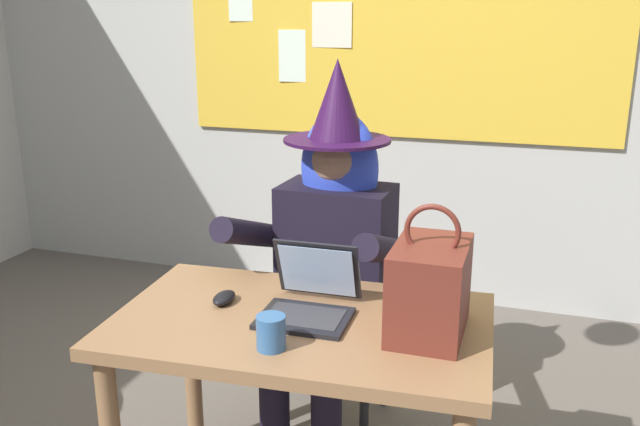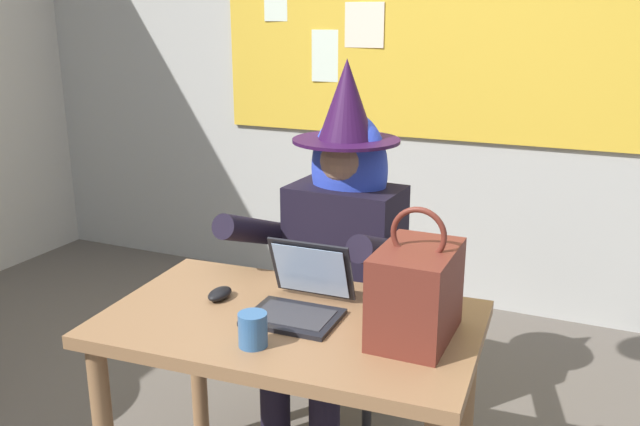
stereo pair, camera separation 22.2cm
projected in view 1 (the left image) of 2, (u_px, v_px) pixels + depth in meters
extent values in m
cube|color=#B2B2AD|center=(396.00, 60.00, 3.72)|extent=(5.28, 0.10, 2.73)
cube|color=gold|center=(395.00, 25.00, 3.61)|extent=(2.40, 0.02, 1.20)
cube|color=#F4E0C6|center=(332.00, 25.00, 3.71)|extent=(0.23, 0.01, 0.24)
cube|color=white|center=(294.00, 56.00, 3.82)|extent=(0.18, 0.01, 0.29)
cube|color=#8E6642|center=(301.00, 325.00, 2.01)|extent=(1.15, 0.74, 0.04)
cylinder|color=#8E6642|center=(193.00, 370.00, 2.48)|extent=(0.06, 0.06, 0.70)
cylinder|color=#8E6642|center=(467.00, 407.00, 2.25)|extent=(0.06, 0.06, 0.70)
cube|color=#4C1E19|center=(334.00, 320.00, 2.67)|extent=(0.42, 0.42, 0.04)
cube|color=#4C1E19|center=(348.00, 246.00, 2.77)|extent=(0.38, 0.04, 0.45)
cylinder|color=#262628|center=(364.00, 401.00, 2.53)|extent=(0.04, 0.04, 0.43)
cylinder|color=#262628|center=(280.00, 386.00, 2.63)|extent=(0.04, 0.04, 0.43)
cylinder|color=#262628|center=(384.00, 359.00, 2.84)|extent=(0.04, 0.04, 0.43)
cylinder|color=#262628|center=(308.00, 347.00, 2.94)|extent=(0.04, 0.04, 0.43)
cylinder|color=black|center=(326.00, 421.00, 2.37)|extent=(0.11, 0.11, 0.47)
cylinder|color=black|center=(275.00, 409.00, 2.44)|extent=(0.11, 0.11, 0.47)
cylinder|color=black|center=(343.00, 332.00, 2.45)|extent=(0.17, 0.43, 0.15)
cylinder|color=black|center=(292.00, 324.00, 2.52)|extent=(0.17, 0.43, 0.15)
cube|color=black|center=(336.00, 251.00, 2.61)|extent=(0.43, 0.28, 0.52)
cylinder|color=black|center=(383.00, 250.00, 2.28)|extent=(0.11, 0.47, 0.24)
cylinder|color=black|center=(251.00, 233.00, 2.46)|extent=(0.11, 0.47, 0.24)
sphere|color=#A37A60|center=(337.00, 160.00, 2.51)|extent=(0.20, 0.20, 0.20)
ellipsoid|color=blue|center=(340.00, 169.00, 2.54)|extent=(0.31, 0.23, 0.44)
cylinder|color=#2D0F38|center=(337.00, 140.00, 2.49)|extent=(0.40, 0.40, 0.01)
cone|color=#2D0F38|center=(337.00, 100.00, 2.44)|extent=(0.21, 0.21, 0.29)
cube|color=black|center=(304.00, 318.00, 1.99)|extent=(0.27, 0.21, 0.01)
cube|color=#333338|center=(304.00, 316.00, 1.99)|extent=(0.23, 0.15, 0.00)
cube|color=black|center=(318.00, 269.00, 2.09)|extent=(0.27, 0.09, 0.20)
cube|color=#99B7E0|center=(317.00, 271.00, 2.08)|extent=(0.23, 0.07, 0.17)
ellipsoid|color=black|center=(224.00, 298.00, 2.11)|extent=(0.06, 0.10, 0.03)
cube|color=maroon|center=(430.00, 289.00, 1.88)|extent=(0.20, 0.30, 0.26)
torus|color=maroon|center=(432.00, 231.00, 1.83)|extent=(0.16, 0.02, 0.16)
cylinder|color=#336099|center=(271.00, 332.00, 1.81)|extent=(0.08, 0.08, 0.09)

